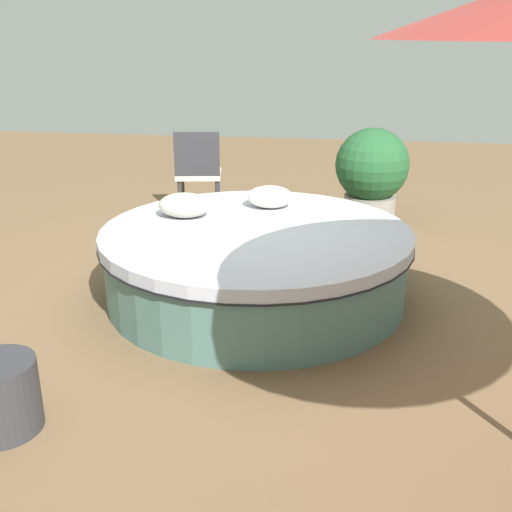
# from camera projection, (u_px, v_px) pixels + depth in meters

# --- Properties ---
(ground_plane) EXTENTS (16.00, 16.00, 0.00)m
(ground_plane) POSITION_uv_depth(u_px,v_px,m) (256.00, 296.00, 4.97)
(ground_plane) COLOR brown
(round_bed) EXTENTS (2.47, 2.47, 0.58)m
(round_bed) POSITION_uv_depth(u_px,v_px,m) (256.00, 262.00, 4.87)
(round_bed) COLOR #4C726B
(round_bed) RESTS_ON ground_plane
(throw_pillow_0) EXTENTS (0.41, 0.35, 0.19)m
(throw_pillow_0) POSITION_uv_depth(u_px,v_px,m) (270.00, 197.00, 5.34)
(throw_pillow_0) COLOR silver
(throw_pillow_0) RESTS_ON round_bed
(throw_pillow_1) EXTENTS (0.44, 0.34, 0.20)m
(throw_pillow_1) POSITION_uv_depth(u_px,v_px,m) (185.00, 205.00, 5.05)
(throw_pillow_1) COLOR beige
(throw_pillow_1) RESTS_ON round_bed
(patio_chair) EXTENTS (0.60, 0.58, 0.98)m
(patio_chair) POSITION_uv_depth(u_px,v_px,m) (198.00, 167.00, 7.09)
(patio_chair) COLOR #333338
(patio_chair) RESTS_ON ground_plane
(planter) EXTENTS (0.79, 0.79, 1.10)m
(planter) POSITION_uv_depth(u_px,v_px,m) (372.00, 174.00, 6.49)
(planter) COLOR gray
(planter) RESTS_ON ground_plane
(side_table) EXTENTS (0.42, 0.42, 0.40)m
(side_table) POSITION_uv_depth(u_px,v_px,m) (0.00, 396.00, 3.24)
(side_table) COLOR #333338
(side_table) RESTS_ON ground_plane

